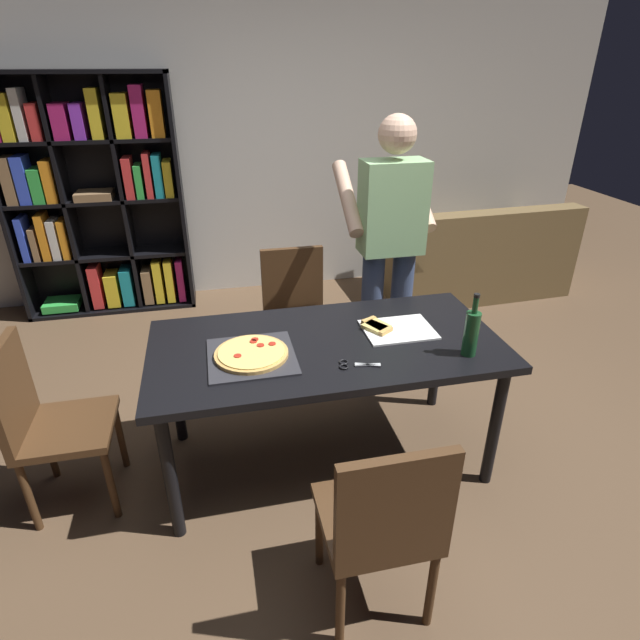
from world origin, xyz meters
TOP-DOWN VIEW (x-y plane):
  - ground_plane at (0.00, 0.00)m, footprint 12.00×12.00m
  - back_wall at (0.00, 2.60)m, footprint 6.40×0.10m
  - dining_table at (0.00, 0.00)m, footprint 1.75×0.86m
  - chair_near_camera at (-0.00, -0.92)m, footprint 0.42×0.42m
  - chair_far_side at (0.00, 0.92)m, footprint 0.42×0.42m
  - chair_left_end at (-1.36, 0.00)m, footprint 0.42×0.42m
  - couch at (1.90, 1.99)m, footprint 1.74×0.92m
  - bookshelf at (-1.42, 2.37)m, footprint 1.40×0.35m
  - person_serving_pizza at (0.56, 0.70)m, footprint 0.55×0.54m
  - pepperoni_pizza_on_tray at (-0.38, -0.06)m, footprint 0.41×0.41m
  - pizza_slices_on_towel at (0.36, 0.05)m, footprint 0.37×0.28m
  - wine_bottle at (0.64, -0.26)m, footprint 0.07×0.07m
  - kitchen_scissors at (0.07, -0.24)m, footprint 0.20×0.10m

SIDE VIEW (x-z plane):
  - ground_plane at x=0.00m, z-range 0.00..0.00m
  - couch at x=1.90m, z-range -0.12..0.73m
  - chair_near_camera at x=0.00m, z-range 0.06..0.96m
  - chair_far_side at x=0.00m, z-range 0.06..0.96m
  - chair_left_end at x=-1.36m, z-range 0.06..0.96m
  - dining_table at x=0.00m, z-range 0.30..1.05m
  - kitchen_scissors at x=0.07m, z-range 0.75..0.76m
  - pizza_slices_on_towel at x=0.36m, z-range 0.74..0.78m
  - pepperoni_pizza_on_tray at x=-0.38m, z-range 0.75..0.78m
  - wine_bottle at x=0.64m, z-range 0.71..1.03m
  - bookshelf at x=-1.42m, z-range 0.02..1.97m
  - person_serving_pizza at x=0.56m, z-range 0.12..1.87m
  - back_wall at x=0.00m, z-range 0.00..2.80m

